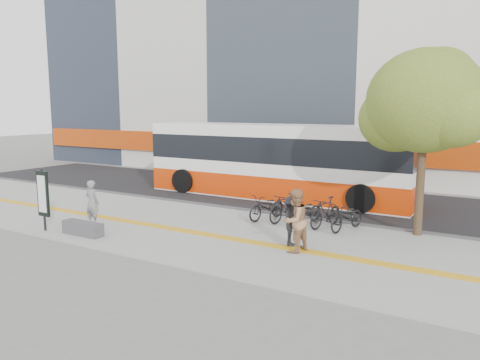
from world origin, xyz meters
The scene contains 13 objects.
ground centered at (0.00, 0.00, 0.00)m, with size 120.00×120.00×0.00m, color slate.
sidewalk centered at (0.00, 1.50, 0.04)m, with size 40.00×7.00×0.08m, color gray.
tactile_strip centered at (0.00, 1.00, 0.09)m, with size 40.00×0.45×0.01m, color gold.
street centered at (0.00, 9.00, 0.03)m, with size 40.00×8.00×0.06m, color black.
curb centered at (0.00, 5.00, 0.07)m, with size 40.00×0.25×0.14m, color #3B3B3E.
bench centered at (-2.60, -1.20, 0.30)m, with size 1.60×0.45×0.45m, color #3B3B3E.
signboard centered at (-4.20, -1.51, 1.37)m, with size 0.55×0.10×2.20m.
street_tree centered at (7.18, 4.82, 4.51)m, with size 4.40×3.80×6.31m.
bus centered at (-0.11, 8.50, 1.72)m, with size 13.23×3.14×3.52m.
bicycle_row centered at (3.35, 4.00, 0.60)m, with size 4.31×2.01×1.11m.
seated_woman centered at (-3.40, -0.04, 0.92)m, with size 0.61×0.40×1.67m, color black.
pedestrian_tan centered at (4.38, 0.78, 1.04)m, with size 0.93×0.73×1.92m, color #9E734E.
pedestrian_dark centered at (4.05, 1.30, 0.88)m, with size 1.04×0.60×1.61m, color black.
Camera 1 is at (9.93, -11.67, 4.36)m, focal length 34.83 mm.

